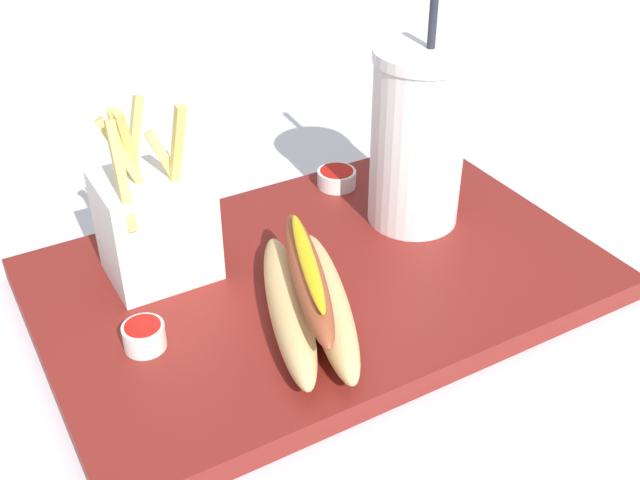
# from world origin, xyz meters

# --- Properties ---
(ground_plane) EXTENTS (2.40, 2.40, 0.02)m
(ground_plane) POSITION_xyz_m (0.00, 0.00, -0.01)
(ground_plane) COLOR silver
(food_tray) EXTENTS (0.47, 0.30, 0.02)m
(food_tray) POSITION_xyz_m (0.00, 0.00, 0.01)
(food_tray) COLOR maroon
(food_tray) RESTS_ON ground_plane
(soda_cup) EXTENTS (0.09, 0.09, 0.24)m
(soda_cup) POSITION_xyz_m (0.12, 0.03, 0.10)
(soda_cup) COLOR white
(soda_cup) RESTS_ON food_tray
(fries_basket) EXTENTS (0.09, 0.07, 0.16)m
(fries_basket) POSITION_xyz_m (-0.12, 0.06, 0.07)
(fries_basket) COLOR white
(fries_basket) RESTS_ON food_tray
(hot_dog_1) EXTENTS (0.12, 0.19, 0.06)m
(hot_dog_1) POSITION_xyz_m (-0.04, -0.06, 0.04)
(hot_dog_1) COLOR #DBB775
(hot_dog_1) RESTS_ON food_tray
(ketchup_cup_1) EXTENTS (0.04, 0.04, 0.02)m
(ketchup_cup_1) POSITION_xyz_m (0.09, 0.12, 0.03)
(ketchup_cup_1) COLOR white
(ketchup_cup_1) RESTS_ON food_tray
(ketchup_cup_2) EXTENTS (0.03, 0.03, 0.02)m
(ketchup_cup_2) POSITION_xyz_m (-0.16, -0.02, 0.03)
(ketchup_cup_2) COLOR white
(ketchup_cup_2) RESTS_ON food_tray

